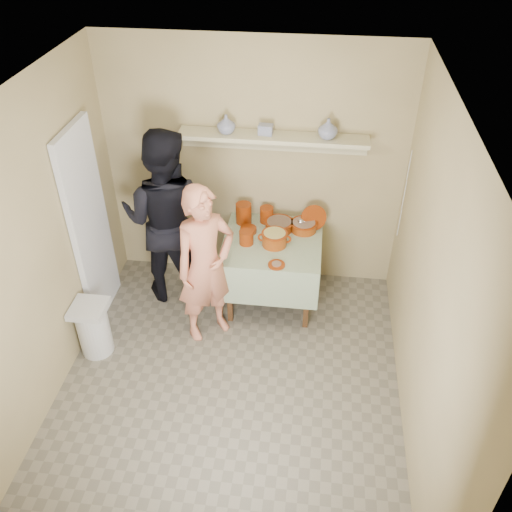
# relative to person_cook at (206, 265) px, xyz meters

# --- Properties ---
(ground) EXTENTS (3.50, 3.50, 0.00)m
(ground) POSITION_rel_person_cook_xyz_m (0.31, -0.74, -0.81)
(ground) COLOR #706958
(ground) RESTS_ON ground
(tile_panel) EXTENTS (0.06, 0.70, 2.00)m
(tile_panel) POSITION_rel_person_cook_xyz_m (-1.15, 0.21, 0.19)
(tile_panel) COLOR silver
(tile_panel) RESTS_ON ground
(plate_stack_a) EXTENTS (0.16, 0.16, 0.22)m
(plate_stack_a) POSITION_rel_person_cook_xyz_m (0.23, 0.83, 0.06)
(plate_stack_a) COLOR #6E2005
(plate_stack_a) RESTS_ON serving_table
(plate_stack_b) EXTENTS (0.14, 0.14, 0.17)m
(plate_stack_b) POSITION_rel_person_cook_xyz_m (0.47, 0.88, 0.04)
(plate_stack_b) COLOR #6E2005
(plate_stack_b) RESTS_ON serving_table
(bowl_stack) EXTENTS (0.14, 0.14, 0.14)m
(bowl_stack) POSITION_rel_person_cook_xyz_m (0.31, 0.46, 0.02)
(bowl_stack) COLOR #6E2005
(bowl_stack) RESTS_ON serving_table
(empty_bowl) EXTENTS (0.17, 0.17, 0.05)m
(empty_bowl) POSITION_rel_person_cook_xyz_m (0.30, 0.66, -0.02)
(empty_bowl) COLOR #6E2005
(empty_bowl) RESTS_ON serving_table
(propped_lid) EXTENTS (0.29, 0.19, 0.26)m
(propped_lid) POSITION_rel_person_cook_xyz_m (0.95, 0.82, 0.07)
(propped_lid) COLOR #6E2005
(propped_lid) RESTS_ON serving_table
(vase_right) EXTENTS (0.23, 0.23, 0.19)m
(vase_right) POSITION_rel_person_cook_xyz_m (1.02, 0.89, 1.00)
(vase_right) COLOR navy
(vase_right) RESTS_ON wall_shelf
(vase_left) EXTENTS (0.21, 0.21, 0.18)m
(vase_left) POSITION_rel_person_cook_xyz_m (0.07, 0.88, 1.00)
(vase_left) COLOR navy
(vase_left) RESTS_ON wall_shelf
(ceramic_box) EXTENTS (0.14, 0.10, 0.09)m
(ceramic_box) POSITION_rel_person_cook_xyz_m (0.44, 0.90, 0.96)
(ceramic_box) COLOR navy
(ceramic_box) RESTS_ON wall_shelf
(person_cook) EXTENTS (0.70, 0.67, 1.62)m
(person_cook) POSITION_rel_person_cook_xyz_m (0.00, 0.00, 0.00)
(person_cook) COLOR #D47B5B
(person_cook) RESTS_ON ground
(person_helper) EXTENTS (0.94, 0.75, 1.87)m
(person_helper) POSITION_rel_person_cook_xyz_m (-0.50, 0.55, 0.13)
(person_helper) COLOR black
(person_helper) RESTS_ON ground
(room_shell) EXTENTS (3.04, 3.54, 2.62)m
(room_shell) POSITION_rel_person_cook_xyz_m (0.31, -0.74, 0.80)
(room_shell) COLOR tan
(room_shell) RESTS_ON ground
(serving_table) EXTENTS (0.97, 0.97, 0.76)m
(serving_table) POSITION_rel_person_cook_xyz_m (0.56, 0.54, -0.17)
(serving_table) COLOR #4C2D16
(serving_table) RESTS_ON ground
(cazuela_meat_a) EXTENTS (0.30, 0.30, 0.10)m
(cazuela_meat_a) POSITION_rel_person_cook_xyz_m (0.61, 0.75, 0.01)
(cazuela_meat_a) COLOR #722605
(cazuela_meat_a) RESTS_ON serving_table
(cazuela_meat_b) EXTENTS (0.28, 0.28, 0.10)m
(cazuela_meat_b) POSITION_rel_person_cook_xyz_m (0.86, 0.76, 0.01)
(cazuela_meat_b) COLOR #722605
(cazuela_meat_b) RESTS_ON serving_table
(ladle) EXTENTS (0.08, 0.26, 0.19)m
(ladle) POSITION_rel_person_cook_xyz_m (0.83, 0.75, 0.06)
(ladle) COLOR silver
(ladle) RESTS_ON cazuela_meat_b
(cazuela_rice) EXTENTS (0.33, 0.25, 0.14)m
(cazuela_rice) POSITION_rel_person_cook_xyz_m (0.59, 0.47, 0.04)
(cazuela_rice) COLOR #722605
(cazuela_rice) RESTS_ON serving_table
(front_plate) EXTENTS (0.16, 0.16, 0.03)m
(front_plate) POSITION_rel_person_cook_xyz_m (0.64, 0.14, -0.04)
(front_plate) COLOR #6E2005
(front_plate) RESTS_ON serving_table
(wall_shelf) EXTENTS (1.80, 0.25, 0.21)m
(wall_shelf) POSITION_rel_person_cook_xyz_m (0.51, 0.92, 0.86)
(wall_shelf) COLOR #C4BC91
(wall_shelf) RESTS_ON room_shell
(trash_bin) EXTENTS (0.32, 0.32, 0.56)m
(trash_bin) POSITION_rel_person_cook_xyz_m (-1.02, -0.40, -0.53)
(trash_bin) COLOR silver
(trash_bin) RESTS_ON ground
(electrical_cord) EXTENTS (0.01, 0.05, 0.90)m
(electrical_cord) POSITION_rel_person_cook_xyz_m (1.78, 0.74, 0.44)
(electrical_cord) COLOR silver
(electrical_cord) RESTS_ON wall_shelf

